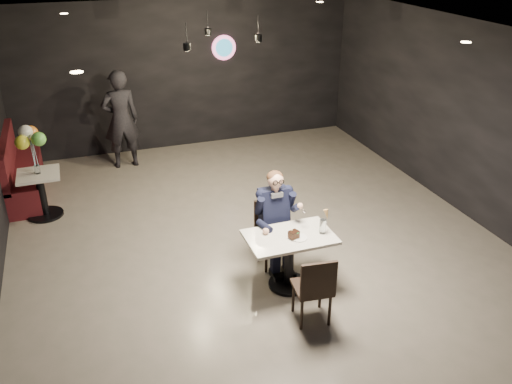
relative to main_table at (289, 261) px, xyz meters
name	(u,v)px	position (x,y,z in m)	size (l,w,h in m)	color
floor	(261,249)	(-0.04, 0.96, -0.38)	(9.00, 9.00, 0.00)	gray
wall_sign	(224,48)	(0.76, 5.43, 1.62)	(0.50, 0.06, 0.50)	pink
pendant_lights	(217,23)	(-0.04, 2.96, 2.51)	(1.40, 1.20, 0.36)	black
main_table	(289,261)	(0.00, 0.00, 0.00)	(1.10, 0.70, 0.75)	silver
chair_far	(274,234)	(0.00, 0.55, 0.09)	(0.42, 0.46, 0.92)	black
chair_near	(312,286)	(0.00, -0.70, 0.09)	(0.42, 0.46, 0.92)	black
seated_man	(274,218)	(0.00, 0.55, 0.34)	(0.60, 0.80, 1.44)	black
dessert_plate	(299,238)	(0.08, -0.09, 0.38)	(0.21, 0.21, 0.01)	white
cake_slice	(294,235)	(0.02, -0.08, 0.43)	(0.12, 0.10, 0.08)	black
mint_leaf	(297,233)	(0.05, -0.11, 0.47)	(0.06, 0.04, 0.01)	#2E8D32
sundae_glass	(323,226)	(0.41, -0.07, 0.47)	(0.08, 0.08, 0.19)	silver
wafer_cone	(327,214)	(0.47, -0.05, 0.62)	(0.06, 0.06, 0.13)	tan
booth_bench	(22,165)	(-3.29, 4.06, 0.15)	(0.53, 2.11, 1.06)	#450E1A
side_table	(42,194)	(-2.99, 3.06, 0.02)	(0.64, 0.64, 0.80)	silver
balloon_vase	(37,169)	(-2.99, 3.06, 0.44)	(0.09, 0.09, 0.14)	silver
balloon_bunch	(32,145)	(-2.99, 3.06, 0.85)	(0.40, 0.40, 0.66)	yellow
passerby	(121,120)	(-1.50, 4.72, 0.57)	(0.69, 0.45, 1.88)	black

